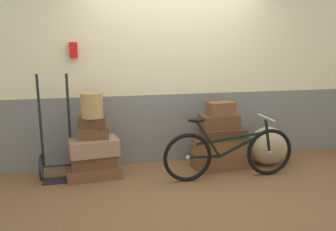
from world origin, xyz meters
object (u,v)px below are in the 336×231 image
at_px(suitcase_7, 223,133).
at_px(suitcase_8, 219,121).
at_px(suitcase_0, 94,171).
at_px(suitcase_2, 94,147).
at_px(luggage_trolley, 57,157).
at_px(burlap_sack, 268,146).
at_px(suitcase_1, 94,160).
at_px(suitcase_6, 219,144).
at_px(bicycle, 229,153).
at_px(suitcase_5, 220,160).
at_px(suitcase_3, 94,133).
at_px(suitcase_9, 221,109).
at_px(wicker_basket, 92,105).
at_px(suitcase_4, 92,123).

bearing_deg(suitcase_7, suitcase_8, 136.96).
distance_m(suitcase_0, suitcase_2, 0.34).
distance_m(suitcase_0, luggage_trolley, 0.50).
xyz_separation_m(suitcase_2, burlap_sack, (2.39, -0.02, -0.14)).
relative_size(suitcase_1, burlap_sack, 1.00).
height_order(suitcase_6, bicycle, bicycle).
relative_size(suitcase_5, suitcase_8, 1.42).
bearing_deg(suitcase_7, suitcase_3, 177.95).
bearing_deg(suitcase_2, suitcase_9, -6.18).
bearing_deg(suitcase_3, bicycle, -11.49).
bearing_deg(wicker_basket, suitcase_0, 120.52).
bearing_deg(suitcase_2, suitcase_7, -6.89).
bearing_deg(suitcase_4, wicker_basket, 52.47).
relative_size(suitcase_3, suitcase_9, 1.03).
relative_size(suitcase_5, bicycle, 0.42).
xyz_separation_m(suitcase_3, suitcase_7, (1.72, -0.04, -0.09)).
distance_m(suitcase_5, suitcase_8, 0.54).
height_order(suitcase_4, luggage_trolley, luggage_trolley).
bearing_deg(suitcase_7, suitcase_2, 178.80).
bearing_deg(suitcase_3, suitcase_6, 2.60).
bearing_deg(suitcase_7, suitcase_0, 177.78).
relative_size(suitcase_1, suitcase_4, 1.71).
height_order(burlap_sack, bicycle, bicycle).
bearing_deg(burlap_sack, suitcase_2, 179.44).
xyz_separation_m(suitcase_1, suitcase_3, (0.01, 0.01, 0.36)).
bearing_deg(wicker_basket, suitcase_1, -115.01).
height_order(suitcase_4, suitcase_7, suitcase_4).
xyz_separation_m(suitcase_8, luggage_trolley, (-2.13, 0.06, -0.36)).
bearing_deg(suitcase_2, bicycle, -19.89).
distance_m(wicker_basket, burlap_sack, 2.49).
height_order(suitcase_3, suitcase_8, suitcase_8).
distance_m(suitcase_7, burlap_sack, 0.71).
bearing_deg(wicker_basket, suitcase_5, -0.48).
bearing_deg(bicycle, suitcase_4, 166.45).
xyz_separation_m(suitcase_9, burlap_sack, (0.71, -0.03, -0.56)).
bearing_deg(suitcase_3, suitcase_1, -119.46).
distance_m(suitcase_5, burlap_sack, 0.72).
xyz_separation_m(suitcase_7, suitcase_8, (-0.05, 0.04, 0.15)).
relative_size(suitcase_7, burlap_sack, 1.04).
height_order(suitcase_3, wicker_basket, wicker_basket).
bearing_deg(burlap_sack, suitcase_9, 177.50).
relative_size(suitcase_0, burlap_sack, 1.22).
bearing_deg(wicker_basket, suitcase_3, 54.61).
distance_m(suitcase_1, luggage_trolley, 0.46).
height_order(suitcase_5, suitcase_9, suitcase_9).
height_order(suitcase_7, wicker_basket, wicker_basket).
xyz_separation_m(suitcase_0, burlap_sack, (2.41, -0.05, 0.19)).
bearing_deg(burlap_sack, suitcase_5, 177.93).
bearing_deg(suitcase_5, suitcase_3, 174.64).
relative_size(suitcase_2, burlap_sack, 1.08).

